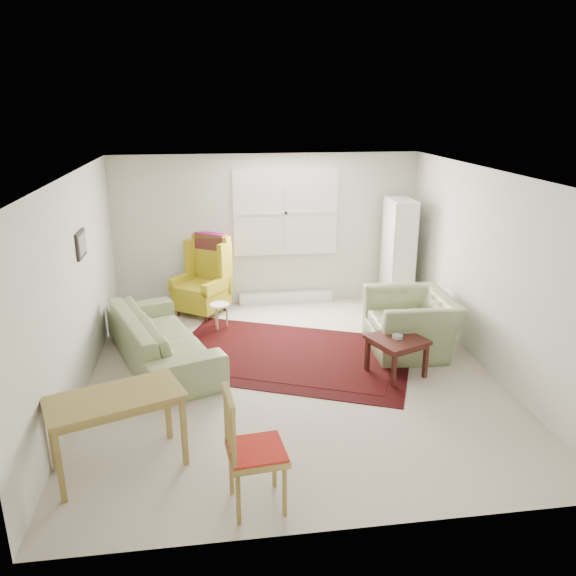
{
  "coord_description": "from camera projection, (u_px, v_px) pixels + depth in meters",
  "views": [
    {
      "loc": [
        -0.93,
        -6.32,
        3.27
      ],
      "look_at": [
        0.0,
        0.3,
        1.05
      ],
      "focal_mm": 35.0,
      "sensor_mm": 36.0,
      "label": 1
    }
  ],
  "objects": [
    {
      "name": "room",
      "position": [
        291.0,
        274.0,
        6.9
      ],
      "size": [
        5.04,
        5.54,
        2.51
      ],
      "color": "#BBAF9F",
      "rests_on": "ground"
    },
    {
      "name": "rug",
      "position": [
        289.0,
        355.0,
        7.59
      ],
      "size": [
        3.74,
        3.13,
        0.03
      ],
      "primitive_type": null,
      "rotation": [
        0.0,
        0.0,
        -0.4
      ],
      "color": "black",
      "rests_on": "ground"
    },
    {
      "name": "sofa",
      "position": [
        161.0,
        328.0,
        7.29
      ],
      "size": [
        1.7,
        2.55,
        0.96
      ],
      "primitive_type": "imported",
      "rotation": [
        0.0,
        0.0,
        1.93
      ],
      "color": "#7A885A",
      "rests_on": "ground"
    },
    {
      "name": "armchair",
      "position": [
        411.0,
        318.0,
        7.66
      ],
      "size": [
        1.1,
        1.25,
        0.95
      ],
      "primitive_type": "imported",
      "rotation": [
        0.0,
        0.0,
        -1.6
      ],
      "color": "#7A885A",
      "rests_on": "ground"
    },
    {
      "name": "wingback_chair",
      "position": [
        200.0,
        276.0,
        8.95
      ],
      "size": [
        1.05,
        1.06,
        1.27
      ],
      "primitive_type": null,
      "rotation": [
        0.0,
        0.0,
        -0.62
      ],
      "color": "#B09E1B",
      "rests_on": "ground"
    },
    {
      "name": "coffee_table",
      "position": [
        396.0,
        356.0,
        7.02
      ],
      "size": [
        0.79,
        0.79,
        0.5
      ],
      "primitive_type": null,
      "rotation": [
        0.0,
        0.0,
        0.39
      ],
      "color": "#3F1713",
      "rests_on": "ground"
    },
    {
      "name": "stool",
      "position": [
        220.0,
        316.0,
        8.48
      ],
      "size": [
        0.31,
        0.31,
        0.39
      ],
      "primitive_type": null,
      "rotation": [
        0.0,
        0.0,
        0.07
      ],
      "color": "white",
      "rests_on": "ground"
    },
    {
      "name": "cabinet",
      "position": [
        398.0,
        254.0,
        9.19
      ],
      "size": [
        0.39,
        0.73,
        1.81
      ],
      "primitive_type": null,
      "rotation": [
        0.0,
        0.0,
        -0.02
      ],
      "color": "silver",
      "rests_on": "ground"
    },
    {
      "name": "desk",
      "position": [
        118.0,
        432.0,
        5.17
      ],
      "size": [
        1.33,
        0.98,
        0.76
      ],
      "primitive_type": null,
      "rotation": [
        0.0,
        0.0,
        0.37
      ],
      "color": "olive",
      "rests_on": "ground"
    },
    {
      "name": "desk_chair",
      "position": [
        257.0,
        449.0,
        4.63
      ],
      "size": [
        0.52,
        0.52,
        1.08
      ],
      "primitive_type": null,
      "rotation": [
        0.0,
        0.0,
        1.68
      ],
      "color": "olive",
      "rests_on": "ground"
    }
  ]
}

